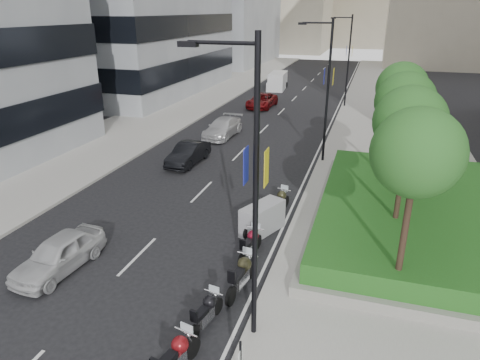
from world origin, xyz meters
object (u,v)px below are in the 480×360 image
at_px(lamp_post_0, 250,185).
at_px(motorcycle_3, 242,275).
at_px(motorcycle_4, 251,244).
at_px(motorcycle_6, 280,202).
at_px(lamp_post_2, 347,57).
at_px(car_c, 223,128).
at_px(motorcycle_2, 206,312).
at_px(car_d, 262,101).
at_px(lamp_post_1, 326,85).
at_px(motorcycle_1, 175,358).
at_px(car_b, 188,154).
at_px(car_a, 59,254).
at_px(motorcycle_5, 262,219).
at_px(delivery_van, 277,82).

relative_size(lamp_post_0, motorcycle_3, 3.74).
relative_size(motorcycle_4, motorcycle_6, 1.03).
relative_size(lamp_post_2, car_c, 1.85).
bearing_deg(lamp_post_2, motorcycle_3, -91.54).
relative_size(motorcycle_2, car_d, 0.41).
distance_m(motorcycle_2, motorcycle_4, 4.39).
height_order(lamp_post_1, motorcycle_1, lamp_post_1).
bearing_deg(car_b, car_a, -86.51).
bearing_deg(motorcycle_2, motorcycle_3, -3.41).
height_order(motorcycle_4, car_c, car_c).
bearing_deg(car_c, car_a, -86.18).
xyz_separation_m(lamp_post_2, motorcycle_1, (-1.47, -37.16, -4.46)).
height_order(motorcycle_6, car_c, car_c).
xyz_separation_m(motorcycle_1, car_d, (-6.53, 34.45, 0.09)).
bearing_deg(car_b, motorcycle_2, -61.74).
distance_m(lamp_post_0, motorcycle_3, 4.98).
bearing_deg(motorcycle_1, motorcycle_5, 11.66).
distance_m(lamp_post_2, car_d, 9.51).
bearing_deg(motorcycle_4, motorcycle_2, -175.25).
bearing_deg(motorcycle_4, motorcycle_1, -175.16).
xyz_separation_m(lamp_post_0, car_c, (-8.24, 20.89, -4.36)).
bearing_deg(car_d, car_b, -88.21).
bearing_deg(car_d, car_c, -88.70).
distance_m(lamp_post_2, motorcycle_2, 35.37).
height_order(motorcycle_2, motorcycle_3, motorcycle_3).
relative_size(lamp_post_1, lamp_post_2, 1.00).
xyz_separation_m(motorcycle_3, car_d, (-7.12, 30.18, 0.06)).
bearing_deg(motorcycle_3, motorcycle_4, 14.46).
bearing_deg(motorcycle_5, lamp_post_2, 21.26).
relative_size(motorcycle_2, car_a, 0.50).
distance_m(lamp_post_2, car_a, 34.95).
height_order(motorcycle_4, car_b, car_b).
bearing_deg(lamp_post_1, lamp_post_0, -90.00).
bearing_deg(lamp_post_2, car_a, -103.33).
bearing_deg(car_a, car_b, 95.79).
bearing_deg(motorcycle_6, car_d, 29.55).
height_order(motorcycle_3, motorcycle_6, motorcycle_3).
distance_m(motorcycle_6, car_c, 14.16).
bearing_deg(motorcycle_6, lamp_post_1, 6.28).
height_order(motorcycle_2, car_c, car_c).
relative_size(car_a, car_b, 0.97).
relative_size(motorcycle_1, car_d, 0.45).
distance_m(lamp_post_0, motorcycle_4, 6.34).
xyz_separation_m(motorcycle_4, car_d, (-6.82, 27.96, 0.11)).
xyz_separation_m(motorcycle_5, delivery_van, (-7.55, 36.64, 0.27)).
distance_m(lamp_post_2, car_b, 22.89).
height_order(motorcycle_5, car_b, car_b).
xyz_separation_m(motorcycle_6, car_b, (-7.27, 5.35, 0.11)).
distance_m(car_a, delivery_van, 41.90).
bearing_deg(car_b, motorcycle_5, -44.98).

